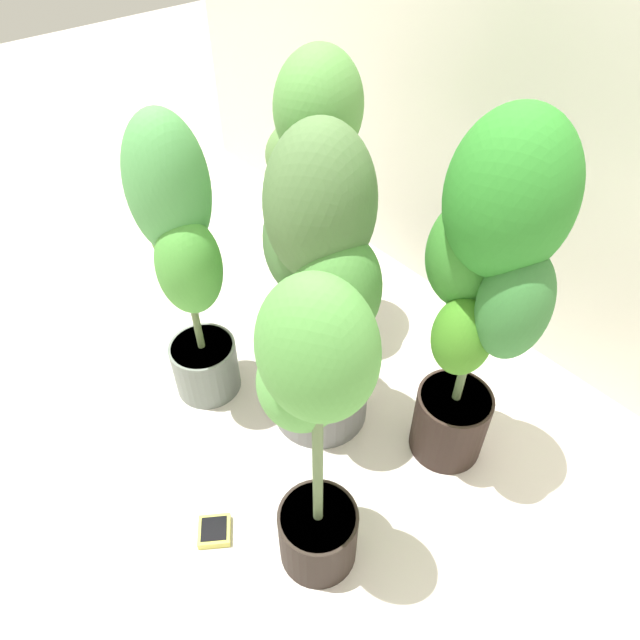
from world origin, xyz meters
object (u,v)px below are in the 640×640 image
(potted_plant_back_right, at_px, (485,282))
(potted_plant_front_left, at_px, (183,256))
(hygrometer_box, at_px, (214,531))
(potted_plant_center, at_px, (319,284))
(potted_plant_front_right, at_px, (313,425))
(potted_plant_back_left, at_px, (317,191))

(potted_plant_back_right, relative_size, potted_plant_front_left, 1.11)
(potted_plant_front_left, height_order, hygrometer_box, potted_plant_front_left)
(potted_plant_center, bearing_deg, hygrometer_box, -75.03)
(potted_plant_front_left, xyz_separation_m, potted_plant_center, (0.30, 0.20, -0.01))
(potted_plant_front_left, height_order, potted_plant_center, potted_plant_center)
(potted_plant_center, distance_m, hygrometer_box, 0.68)
(potted_plant_front_right, xyz_separation_m, potted_plant_center, (-0.31, 0.28, -0.00))
(potted_plant_center, distance_m, potted_plant_back_left, 0.41)
(potted_plant_back_left, xyz_separation_m, hygrometer_box, (0.43, -0.71, -0.50))
(potted_plant_back_right, distance_m, potted_plant_front_left, 0.74)
(potted_plant_back_right, xyz_separation_m, potted_plant_front_right, (-0.01, -0.47, -0.10))
(potted_plant_front_right, height_order, potted_plant_front_left, potted_plant_front_left)
(potted_plant_front_right, xyz_separation_m, potted_plant_front_left, (-0.61, 0.08, 0.01))
(potted_plant_back_left, bearing_deg, potted_plant_front_left, -88.40)
(potted_plant_front_right, bearing_deg, potted_plant_front_left, 172.30)
(potted_plant_front_left, distance_m, potted_plant_center, 0.36)
(potted_plant_back_right, height_order, potted_plant_back_left, potted_plant_back_right)
(potted_plant_center, bearing_deg, potted_plant_back_right, 30.62)
(potted_plant_back_right, bearing_deg, potted_plant_center, -149.38)
(hygrometer_box, bearing_deg, potted_plant_back_right, -72.41)
(potted_plant_center, bearing_deg, potted_plant_front_right, -41.96)
(potted_plant_back_left, bearing_deg, potted_plant_front_right, -41.03)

